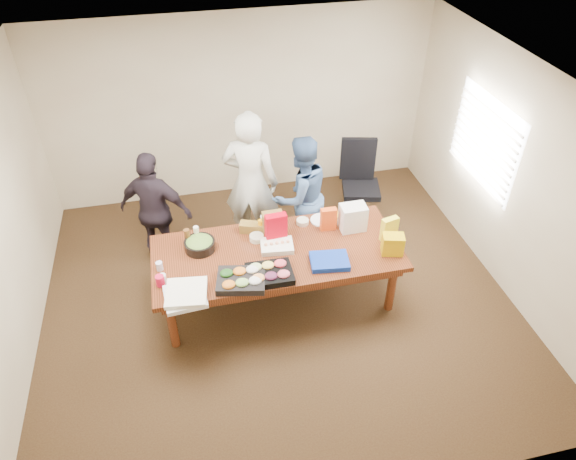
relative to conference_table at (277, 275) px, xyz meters
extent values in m
cube|color=#47301E|center=(0.00, 0.00, -0.39)|extent=(5.50, 5.00, 0.02)
cube|color=white|center=(0.00, 0.00, 2.33)|extent=(5.50, 5.00, 0.02)
cube|color=beige|center=(0.00, 2.50, 0.98)|extent=(5.50, 0.04, 2.70)
cube|color=beige|center=(0.00, -2.50, 0.98)|extent=(5.50, 0.04, 2.70)
cube|color=beige|center=(2.75, 0.00, 0.98)|extent=(0.04, 5.00, 2.70)
cube|color=white|center=(2.72, 0.60, 1.12)|extent=(0.03, 1.40, 1.10)
cube|color=beige|center=(2.68, 0.60, 1.12)|extent=(0.04, 1.36, 1.00)
cube|color=#4C1C0F|center=(0.00, 0.00, 0.00)|extent=(2.80, 1.20, 0.75)
cube|color=black|center=(1.47, 1.30, 0.20)|extent=(0.71, 0.71, 1.15)
imported|color=silver|center=(-0.10, 1.12, 0.60)|extent=(0.84, 0.71, 1.95)
imported|color=#3A5783|center=(0.50, 0.91, 0.45)|extent=(0.96, 0.85, 1.64)
imported|color=black|center=(-1.31, 1.03, 0.42)|extent=(1.01, 0.75, 1.59)
cube|color=black|center=(-0.47, -0.42, 0.41)|extent=(0.57, 0.49, 0.08)
cube|color=black|center=(-0.16, -0.39, 0.41)|extent=(0.50, 0.39, 0.07)
cube|color=white|center=(0.01, 0.05, 0.41)|extent=(0.39, 0.31, 0.06)
cylinder|color=black|center=(-0.84, 0.23, 0.43)|extent=(0.37, 0.37, 0.11)
cube|color=#0D2E9B|center=(0.52, -0.33, 0.41)|extent=(0.45, 0.36, 0.06)
cube|color=red|center=(0.03, 0.20, 0.55)|extent=(0.25, 0.12, 0.36)
cube|color=yellow|center=(1.30, -0.07, 0.52)|extent=(0.21, 0.12, 0.30)
cube|color=#ED4F15|center=(0.67, 0.27, 0.52)|extent=(0.19, 0.09, 0.29)
cylinder|color=white|center=(-0.05, 0.49, 0.44)|extent=(0.11, 0.11, 0.14)
cylinder|color=#FF9F01|center=(-0.11, 0.37, 0.46)|extent=(0.08, 0.08, 0.18)
cylinder|color=#5A3415|center=(-0.97, 0.34, 0.48)|extent=(0.07, 0.07, 0.21)
cylinder|color=#F2E0C2|center=(-0.86, 0.40, 0.47)|extent=(0.06, 0.06, 0.19)
cube|color=#F39F02|center=(0.82, 0.45, 0.41)|extent=(0.23, 0.17, 0.07)
cube|color=brown|center=(-0.21, 0.41, 0.43)|extent=(0.32, 0.22, 0.12)
cube|color=brown|center=(0.02, 0.31, 0.53)|extent=(0.24, 0.14, 0.31)
cylinder|color=red|center=(-1.30, -0.26, 0.44)|extent=(0.09, 0.09, 0.12)
cylinder|color=white|center=(-1.27, -0.23, 0.43)|extent=(0.09, 0.09, 0.10)
cylinder|color=white|center=(-1.30, -0.02, 0.43)|extent=(0.08, 0.08, 0.10)
cube|color=white|center=(-1.06, -0.52, 0.40)|extent=(0.44, 0.44, 0.05)
cube|color=white|center=(-1.04, -0.51, 0.45)|extent=(0.46, 0.46, 0.05)
cylinder|color=white|center=(0.65, 0.44, 0.38)|extent=(0.29, 0.29, 0.02)
cylinder|color=silver|center=(0.98, 0.34, 0.38)|extent=(0.27, 0.27, 0.01)
cylinder|color=beige|center=(0.40, 0.43, 0.40)|extent=(0.18, 0.18, 0.06)
cylinder|color=beige|center=(-0.19, 0.25, 0.41)|extent=(0.17, 0.17, 0.07)
cube|color=white|center=(0.96, 0.22, 0.54)|extent=(0.30, 0.22, 0.32)
cube|color=#D6AA03|center=(1.25, -0.30, 0.49)|extent=(0.27, 0.22, 0.24)
camera|label=1|loc=(-0.87, -4.42, 4.22)|focal=32.70mm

